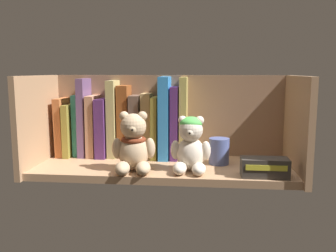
# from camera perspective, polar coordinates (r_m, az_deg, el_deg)

# --- Properties ---
(shelf_board) EXTENTS (0.70, 0.25, 0.02)m
(shelf_board) POSITION_cam_1_polar(r_m,az_deg,el_deg) (1.03, -0.72, -6.61)
(shelf_board) COLOR #A87F5B
(shelf_board) RESTS_ON ground
(shelf_back_panel) EXTENTS (0.72, 0.01, 0.27)m
(shelf_back_panel) POSITION_cam_1_polar(r_m,az_deg,el_deg) (1.13, 0.06, 1.20)
(shelf_back_panel) COLOR #8A654B
(shelf_back_panel) RESTS_ON ground
(shelf_side_panel_left) EXTENTS (0.02, 0.28, 0.27)m
(shelf_side_panel_left) POSITION_cam_1_polar(r_m,az_deg,el_deg) (1.10, -19.49, 0.49)
(shelf_side_panel_left) COLOR #A87F5B
(shelf_side_panel_left) RESTS_ON ground
(shelf_side_panel_right) EXTENTS (0.02, 0.28, 0.27)m
(shelf_side_panel_right) POSITION_cam_1_polar(r_m,az_deg,el_deg) (1.02, 19.51, -0.10)
(shelf_side_panel_right) COLOR #A87F5B
(shelf_side_panel_right) RESTS_ON ground
(book_0) EXTENTS (0.02, 0.13, 0.18)m
(book_0) POSITION_cam_1_polar(r_m,az_deg,el_deg) (1.19, -15.80, -0.01)
(book_0) COLOR #B36133
(book_0) RESTS_ON shelf_board
(book_1) EXTENTS (0.02, 0.14, 0.16)m
(book_1) POSITION_cam_1_polar(r_m,az_deg,el_deg) (1.18, -14.67, -0.47)
(book_1) COLOR olive
(book_1) RESTS_ON shelf_board
(book_2) EXTENTS (0.02, 0.09, 0.19)m
(book_2) POSITION_cam_1_polar(r_m,az_deg,el_deg) (1.17, -13.71, 0.20)
(book_2) COLOR teal
(book_2) RESTS_ON shelf_board
(book_3) EXTENTS (0.02, 0.12, 0.24)m
(book_3) POSITION_cam_1_polar(r_m,az_deg,el_deg) (1.16, -12.67, 1.39)
(book_3) COLOR #644772
(book_3) RESTS_ON shelf_board
(book_4) EXTENTS (0.03, 0.12, 0.19)m
(book_4) POSITION_cam_1_polar(r_m,az_deg,el_deg) (1.15, -11.35, 0.13)
(book_4) COLOR tan
(book_4) RESTS_ON shelf_board
(book_5) EXTENTS (0.03, 0.13, 0.18)m
(book_5) POSITION_cam_1_polar(r_m,az_deg,el_deg) (1.14, -9.84, -0.12)
(book_5) COLOR #502963
(book_5) RESTS_ON shelf_board
(book_6) EXTENTS (0.02, 0.11, 0.23)m
(book_6) POSITION_cam_1_polar(r_m,az_deg,el_deg) (1.13, -8.34, 1.21)
(book_6) COLOR tan
(book_6) RESTS_ON shelf_board
(book_7) EXTENTS (0.03, 0.10, 0.22)m
(book_7) POSITION_cam_1_polar(r_m,az_deg,el_deg) (1.13, -6.71, 0.82)
(book_7) COLOR brown
(book_7) RESTS_ON shelf_board
(book_8) EXTENTS (0.03, 0.11, 0.19)m
(book_8) POSITION_cam_1_polar(r_m,az_deg,el_deg) (1.12, -4.94, 0.06)
(book_8) COLOR brown
(book_8) RESTS_ON shelf_board
(book_9) EXTENTS (0.03, 0.09, 0.19)m
(book_9) POSITION_cam_1_polar(r_m,az_deg,el_deg) (1.11, -3.25, 0.19)
(book_9) COLOR tan
(book_9) RESTS_ON shelf_board
(book_10) EXTENTS (0.02, 0.14, 0.18)m
(book_10) POSITION_cam_1_polar(r_m,az_deg,el_deg) (1.11, -1.84, -0.09)
(book_10) COLOR olive
(book_10) RESTS_ON shelf_board
(book_11) EXTENTS (0.03, 0.14, 0.24)m
(book_11) POSITION_cam_1_polar(r_m,az_deg,el_deg) (1.10, -0.39, 1.41)
(book_11) COLOR #3083D0
(book_11) RESTS_ON shelf_board
(book_12) EXTENTS (0.02, 0.14, 0.21)m
(book_12) POSITION_cam_1_polar(r_m,az_deg,el_deg) (1.10, 1.15, 0.65)
(book_12) COLOR #4D2560
(book_12) RESTS_ON shelf_board
(book_13) EXTENTS (0.02, 0.12, 0.24)m
(book_13) POSITION_cam_1_polar(r_m,az_deg,el_deg) (1.10, 2.48, 1.34)
(book_13) COLOR tan
(book_13) RESTS_ON shelf_board
(teddy_bear_larger) EXTENTS (0.12, 0.12, 0.16)m
(teddy_bear_larger) POSITION_cam_1_polar(r_m,az_deg,el_deg) (0.95, -5.42, -3.11)
(teddy_bear_larger) COLOR tan
(teddy_bear_larger) RESTS_ON shelf_board
(teddy_bear_smaller) EXTENTS (0.11, 0.11, 0.14)m
(teddy_bear_smaller) POSITION_cam_1_polar(r_m,az_deg,el_deg) (0.95, 3.55, -3.03)
(teddy_bear_smaller) COLOR beige
(teddy_bear_smaller) RESTS_ON shelf_board
(pillar_candle) EXTENTS (0.06, 0.06, 0.07)m
(pillar_candle) POSITION_cam_1_polar(r_m,az_deg,el_deg) (1.04, 7.99, -3.91)
(pillar_candle) COLOR #4C5B99
(pillar_candle) RESTS_ON shelf_board
(small_product_box) EXTENTS (0.12, 0.06, 0.05)m
(small_product_box) POSITION_cam_1_polar(r_m,az_deg,el_deg) (0.94, 14.86, -6.28)
(small_product_box) COLOR #38332D
(small_product_box) RESTS_ON shelf_board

